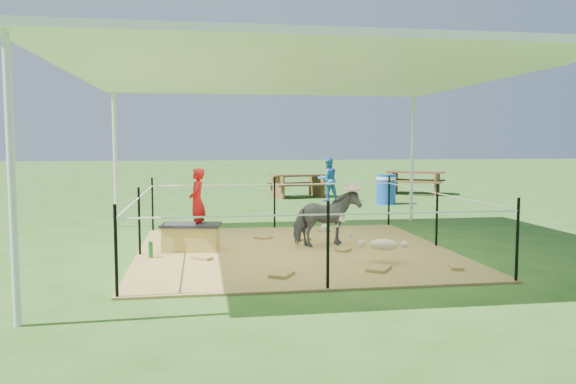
{
  "coord_description": "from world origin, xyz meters",
  "views": [
    {
      "loc": [
        -1.37,
        -8.19,
        1.63
      ],
      "look_at": [
        0.0,
        0.6,
        0.85
      ],
      "focal_mm": 35.0,
      "sensor_mm": 36.0,
      "label": 1
    }
  ],
  "objects": [
    {
      "name": "hay_patch",
      "position": [
        0.0,
        0.0,
        0.01
      ],
      "size": [
        4.6,
        4.6,
        0.03
      ],
      "primitive_type": "cube",
      "color": "brown",
      "rests_on": "ground"
    },
    {
      "name": "canopy_tent",
      "position": [
        0.0,
        0.0,
        2.69
      ],
      "size": [
        6.3,
        6.3,
        2.9
      ],
      "color": "silver",
      "rests_on": "ground"
    },
    {
      "name": "straw_bale",
      "position": [
        -1.53,
        0.2,
        0.21
      ],
      "size": [
        0.86,
        0.53,
        0.36
      ],
      "primitive_type": "cube",
      "rotation": [
        0.0,
        0.0,
        -0.17
      ],
      "color": "#B79542",
      "rests_on": "hay_patch"
    },
    {
      "name": "picnic_table_far",
      "position": [
        5.43,
        8.9,
        0.37
      ],
      "size": [
        2.15,
        1.97,
        0.73
      ],
      "primitive_type": "cube",
      "rotation": [
        0.0,
        0.0,
        -0.51
      ],
      "color": "brown",
      "rests_on": "ground"
    },
    {
      "name": "pony",
      "position": [
        0.54,
        0.22,
        0.46
      ],
      "size": [
        1.12,
        0.74,
        0.87
      ],
      "primitive_type": "imported",
      "rotation": [
        0.0,
        0.0,
        1.86
      ],
      "color": "#4D4D52",
      "rests_on": "hay_patch"
    },
    {
      "name": "rope_fence",
      "position": [
        0.0,
        -0.0,
        0.64
      ],
      "size": [
        4.54,
        4.54,
        1.0
      ],
      "color": "black",
      "rests_on": "ground"
    },
    {
      "name": "picnic_table_near",
      "position": [
        1.51,
        8.47,
        0.34
      ],
      "size": [
        1.85,
        1.49,
        0.69
      ],
      "primitive_type": "cube",
      "rotation": [
        0.0,
        0.0,
        0.2
      ],
      "color": "brown",
      "rests_on": "ground"
    },
    {
      "name": "distant_person",
      "position": [
        2.14,
        7.11,
        0.61
      ],
      "size": [
        0.68,
        0.58,
        1.23
      ],
      "primitive_type": "imported",
      "rotation": [
        0.0,
        0.0,
        3.34
      ],
      "color": "#3581C8",
      "rests_on": "ground"
    },
    {
      "name": "ground",
      "position": [
        0.0,
        0.0,
        0.0
      ],
      "size": [
        90.0,
        90.0,
        0.0
      ],
      "primitive_type": "plane",
      "color": "#2D5919",
      "rests_on": "ground"
    },
    {
      "name": "green_bottle",
      "position": [
        -2.08,
        -0.25,
        0.14
      ],
      "size": [
        0.07,
        0.07,
        0.22
      ],
      "primitive_type": "cylinder",
      "rotation": [
        0.0,
        0.0,
        -0.17
      ],
      "color": "#17681F",
      "rests_on": "hay_patch"
    },
    {
      "name": "dark_cloth",
      "position": [
        -1.53,
        0.2,
        0.41
      ],
      "size": [
        0.92,
        0.59,
        0.04
      ],
      "primitive_type": "cube",
      "rotation": [
        0.0,
        0.0,
        -0.17
      ],
      "color": "black",
      "rests_on": "straw_bale"
    },
    {
      "name": "pink_hat",
      "position": [
        0.54,
        0.22,
        0.96
      ],
      "size": [
        0.27,
        0.27,
        0.13
      ],
      "primitive_type": "cylinder",
      "color": "pink",
      "rests_on": "pony"
    },
    {
      "name": "foal",
      "position": [
        1.04,
        -1.06,
        0.3
      ],
      "size": [
        1.12,
        0.89,
        0.54
      ],
      "primitive_type": null,
      "rotation": [
        0.0,
        0.0,
        -0.41
      ],
      "color": "beige",
      "rests_on": "hay_patch"
    },
    {
      "name": "woman",
      "position": [
        -1.43,
        0.2,
        0.87
      ],
      "size": [
        0.29,
        0.39,
        0.97
      ],
      "primitive_type": "imported",
      "rotation": [
        0.0,
        0.0,
        -1.74
      ],
      "color": "red",
      "rests_on": "straw_bale"
    },
    {
      "name": "trash_barrel",
      "position": [
        3.52,
        6.15,
        0.4
      ],
      "size": [
        0.6,
        0.6,
        0.8
      ],
      "primitive_type": "cylinder",
      "rotation": [
        0.0,
        0.0,
        -0.2
      ],
      "color": "#184AB7",
      "rests_on": "ground"
    }
  ]
}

